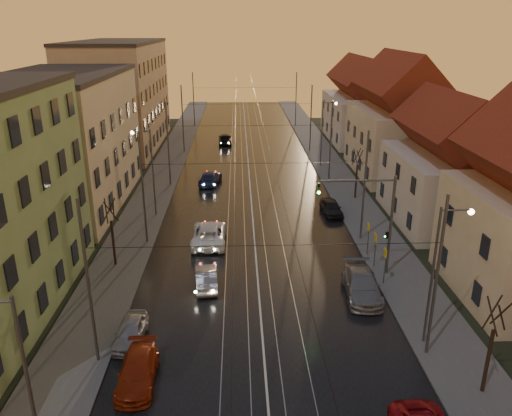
{
  "coord_description": "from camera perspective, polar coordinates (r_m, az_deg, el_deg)",
  "views": [
    {
      "loc": [
        -1.21,
        -12.76,
        16.47
      ],
      "look_at": [
        0.08,
        22.94,
        3.26
      ],
      "focal_mm": 35.0,
      "sensor_mm": 36.0,
      "label": 1
    }
  ],
  "objects": [
    {
      "name": "road",
      "position": [
        55.28,
        -0.72,
        2.99
      ],
      "size": [
        16.0,
        120.0,
        0.04
      ],
      "primitive_type": "cube",
      "color": "black",
      "rests_on": "ground"
    },
    {
      "name": "sidewalk_left",
      "position": [
        55.94,
        -11.03,
        2.88
      ],
      "size": [
        4.0,
        120.0,
        0.15
      ],
      "primitive_type": "cube",
      "color": "#4C4C4C",
      "rests_on": "ground"
    },
    {
      "name": "sidewalk_right",
      "position": [
        56.38,
        9.51,
        3.11
      ],
      "size": [
        4.0,
        120.0,
        0.15
      ],
      "primitive_type": "cube",
      "color": "#4C4C4C",
      "rests_on": "ground"
    },
    {
      "name": "tram_rail_0",
      "position": [
        55.26,
        -3.01,
        2.99
      ],
      "size": [
        0.06,
        120.0,
        0.03
      ],
      "primitive_type": "cube",
      "color": "gray",
      "rests_on": "road"
    },
    {
      "name": "tram_rail_1",
      "position": [
        55.26,
        -1.52,
        3.01
      ],
      "size": [
        0.06,
        120.0,
        0.03
      ],
      "primitive_type": "cube",
      "color": "gray",
      "rests_on": "road"
    },
    {
      "name": "tram_rail_2",
      "position": [
        55.29,
        0.08,
        3.03
      ],
      "size": [
        0.06,
        120.0,
        0.03
      ],
      "primitive_type": "cube",
      "color": "gray",
      "rests_on": "road"
    },
    {
      "name": "tram_rail_3",
      "position": [
        55.36,
        1.56,
        3.04
      ],
      "size": [
        0.06,
        120.0,
        0.03
      ],
      "primitive_type": "cube",
      "color": "gray",
      "rests_on": "road"
    },
    {
      "name": "apartment_left_2",
      "position": [
        50.61,
        -20.96,
        7.02
      ],
      "size": [
        10.0,
        20.0,
        12.0
      ],
      "primitive_type": "cube",
      "color": "#B6AA8C",
      "rests_on": "ground"
    },
    {
      "name": "apartment_left_3",
      "position": [
        73.23,
        -15.26,
        12.18
      ],
      "size": [
        10.0,
        24.0,
        14.0
      ],
      "primitive_type": "cube",
      "color": "#A07D67",
      "rests_on": "ground"
    },
    {
      "name": "house_right_2",
      "position": [
        46.18,
        21.29,
        4.05
      ],
      "size": [
        9.18,
        12.24,
        9.2
      ],
      "color": "beige",
      "rests_on": "ground"
    },
    {
      "name": "house_right_3",
      "position": [
        59.62,
        15.96,
        9.22
      ],
      "size": [
        9.18,
        14.28,
        11.5
      ],
      "color": "#C0B294",
      "rests_on": "ground"
    },
    {
      "name": "house_right_4",
      "position": [
        76.83,
        11.9,
        11.33
      ],
      "size": [
        9.18,
        16.32,
        10.0
      ],
      "color": "beige",
      "rests_on": "ground"
    },
    {
      "name": "catenary_pole_l_1",
      "position": [
        25.91,
        -18.59,
        -8.38
      ],
      "size": [
        0.16,
        0.16,
        9.0
      ],
      "primitive_type": "cylinder",
      "color": "#595B60",
      "rests_on": "ground"
    },
    {
      "name": "catenary_pole_r_1",
      "position": [
        26.7,
        19.92,
        -7.66
      ],
      "size": [
        0.16,
        0.16,
        9.0
      ],
      "primitive_type": "cylinder",
      "color": "#595B60",
      "rests_on": "ground"
    },
    {
      "name": "catenary_pole_l_2",
      "position": [
        39.36,
        -12.8,
        2.08
      ],
      "size": [
        0.16,
        0.16,
        9.0
      ],
      "primitive_type": "cylinder",
      "color": "#595B60",
      "rests_on": "ground"
    },
    {
      "name": "catenary_pole_r_2",
      "position": [
        39.89,
        12.28,
        2.36
      ],
      "size": [
        0.16,
        0.16,
        9.0
      ],
      "primitive_type": "cylinder",
      "color": "#595B60",
      "rests_on": "ground"
    },
    {
      "name": "catenary_pole_l_3",
      "position": [
        53.64,
        -10.01,
        7.1
      ],
      "size": [
        0.16,
        0.16,
        9.0
      ],
      "primitive_type": "cylinder",
      "color": "#595B60",
      "rests_on": "ground"
    },
    {
      "name": "catenary_pole_r_3",
      "position": [
        54.03,
        8.51,
        7.28
      ],
      "size": [
        0.16,
        0.16,
        9.0
      ],
      "primitive_type": "cylinder",
      "color": "#595B60",
      "rests_on": "ground"
    },
    {
      "name": "catenary_pole_l_4",
      "position": [
        68.23,
        -8.38,
        9.98
      ],
      "size": [
        0.16,
        0.16,
        9.0
      ],
      "primitive_type": "cylinder",
      "color": "#595B60",
      "rests_on": "ground"
    },
    {
      "name": "catenary_pole_r_4",
      "position": [
        68.53,
        6.29,
        10.12
      ],
      "size": [
        0.16,
        0.16,
        9.0
      ],
      "primitive_type": "cylinder",
      "color": "#595B60",
      "rests_on": "ground"
    },
    {
      "name": "catenary_pole_l_5",
      "position": [
        85.92,
        -7.14,
        12.14
      ],
      "size": [
        0.16,
        0.16,
        9.0
      ],
      "primitive_type": "cylinder",
      "color": "#595B60",
      "rests_on": "ground"
    },
    {
      "name": "catenary_pole_r_5",
      "position": [
        86.16,
        4.59,
        12.25
      ],
      "size": [
        0.16,
        0.16,
        9.0
      ],
      "primitive_type": "cylinder",
      "color": "#595B60",
      "rests_on": "ground"
    },
    {
      "name": "street_lamp_0",
      "position": [
        20.36,
        -25.59,
        -16.69
      ],
      "size": [
        1.75,
        0.32,
        8.0
      ],
      "color": "#595B60",
      "rests_on": "ground"
    },
    {
      "name": "street_lamp_1",
      "position": [
        27.54,
        20.26,
        -5.93
      ],
      "size": [
        1.75,
        0.32,
        8.0
      ],
      "color": "#595B60",
      "rests_on": "ground"
    },
    {
      "name": "street_lamp_2",
      "position": [
        45.0,
        -12.15,
        4.92
      ],
      "size": [
        1.75,
        0.32,
        8.0
      ],
      "color": "#595B60",
      "rests_on": "ground"
    },
    {
      "name": "street_lamp_3",
      "position": [
        60.77,
        7.84,
        9.12
      ],
      "size": [
        1.75,
        0.32,
        8.0
      ],
      "color": "#595B60",
      "rests_on": "ground"
    },
    {
      "name": "traffic_light_mast",
      "position": [
        34.23,
        13.67,
        -0.6
      ],
      "size": [
        5.3,
        0.32,
        7.2
      ],
      "color": "#595B60",
      "rests_on": "ground"
    },
    {
      "name": "bare_tree_0",
      "position": [
        36.74,
        -16.08,
        -2.92
      ],
      "size": [
        1.09,
        1.09,
        5.11
      ],
      "color": "black",
      "rests_on": "ground"
    },
    {
      "name": "bare_tree_1",
      "position": [
        26.04,
        25.17,
        -14.39
      ],
      "size": [
        1.09,
        1.09,
        5.11
      ],
      "color": "black",
      "rests_on": "ground"
    },
    {
      "name": "bare_tree_2",
      "position": [
        50.17,
        11.42,
        3.71
      ],
      "size": [
        1.09,
        1.09,
        5.11
      ],
      "color": "black",
      "rests_on": "ground"
    },
    {
      "name": "driving_car_1",
      "position": [
        33.57,
        -5.74,
        -7.94
      ],
      "size": [
        1.77,
        4.02,
        1.28
      ],
      "primitive_type": "imported",
      "rotation": [
        0.0,
        0.0,
        3.25
      ],
      "color": "gray",
      "rests_on": "ground"
    },
    {
      "name": "driving_car_2",
      "position": [
        39.91,
        -5.38,
        -2.95
      ],
      "size": [
        2.6,
        5.63,
        1.56
      ],
      "primitive_type": "imported",
      "rotation": [
        0.0,
        0.0,
        3.14
      ],
      "color": "white",
      "rests_on": "ground"
    },
    {
      "name": "driving_car_3",
      "position": [
        54.7,
        -5.26,
        3.47
      ],
      "size": [
        2.64,
        5.11,
        1.42
      ],
      "primitive_type": "imported",
      "rotation": [
        0.0,
        0.0,
        3.0
      ],
      "color": "#182349",
      "rests_on": "ground"
    },
    {
      "name": "driving_car_4",
      "position": [
        73.26,
        -3.55,
        7.91
      ],
      "size": [
        2.03,
        4.71,
        1.58
      ],
      "primitive_type": "imported",
      "rotation": [
        0.0,
        0.0,
        3.18
      ],
      "color": "black",
      "rests_on": "ground"
    },
    {
      "name": "parked_left_2",
      "position": [
        26.12,
        -13.41,
        -17.71
      ],
      "size": [
        1.88,
        4.35,
        1.25
      ],
      "primitive_type": "imported",
      "rotation": [
        0.0,
        0.0,
        0.03
      ],
      "color": "maroon",
      "rests_on": "ground"
    },
    {
      "name": "parked_left_3",
      "position": [
        29.02,
        -14.15,
        -13.49
      ],
      "size": [
        1.58,
        3.74,
        1.26
      ],
      "primitive_type": "imported",
      "rotation": [
        0.0,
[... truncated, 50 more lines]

